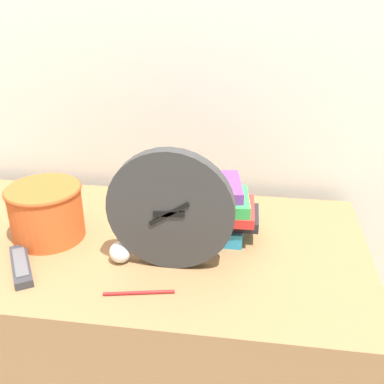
% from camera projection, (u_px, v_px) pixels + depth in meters
% --- Properties ---
extents(wall_back, '(6.00, 0.04, 2.40)m').
position_uv_depth(wall_back, '(151.00, 35.00, 1.33)').
color(wall_back, silver).
rests_on(wall_back, ground_plane).
extents(desk, '(1.27, 0.64, 0.72)m').
position_uv_depth(desk, '(133.00, 342.00, 1.35)').
color(desk, olive).
rests_on(desk, ground_plane).
extents(desk_clock, '(0.30, 0.04, 0.30)m').
position_uv_depth(desk_clock, '(170.00, 211.00, 1.03)').
color(desk_clock, '#333333').
rests_on(desk_clock, desk).
extents(book_stack, '(0.24, 0.19, 0.15)m').
position_uv_depth(book_stack, '(211.00, 209.00, 1.19)').
color(book_stack, '#2D9ED1').
rests_on(book_stack, desk).
extents(basket, '(0.20, 0.20, 0.15)m').
position_uv_depth(basket, '(46.00, 211.00, 1.18)').
color(basket, '#E05623').
rests_on(basket, desk).
extents(tv_remote, '(0.12, 0.16, 0.02)m').
position_uv_depth(tv_remote, '(21.00, 266.00, 1.07)').
color(tv_remote, '#333338').
rests_on(tv_remote, desk).
extents(crumpled_paper_ball, '(0.05, 0.05, 0.05)m').
position_uv_depth(crumpled_paper_ball, '(120.00, 252.00, 1.10)').
color(crumpled_paper_ball, white).
rests_on(crumpled_paper_ball, desk).
extents(pen, '(0.16, 0.04, 0.01)m').
position_uv_depth(pen, '(139.00, 293.00, 0.99)').
color(pen, '#B21E1E').
rests_on(pen, desk).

